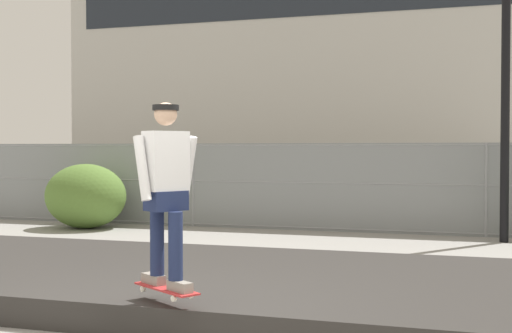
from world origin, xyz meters
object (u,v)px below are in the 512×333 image
street_lamp (506,23)px  skateboard (166,289)px  parked_car_near (233,183)px  shrub_left (86,196)px  skater (166,183)px

street_lamp → skateboard: bearing=-113.6°
parked_car_near → street_lamp: bearing=-26.3°
skateboard → street_lamp: (3.32, 7.59, 3.59)m
skateboard → shrub_left: (-5.26, 7.21, 0.25)m
skater → parked_car_near: skater is taller
street_lamp → shrub_left: size_ratio=3.55×
skateboard → parked_car_near: parked_car_near is taller
parked_car_near → shrub_left: parked_car_near is taller
shrub_left → skateboard: bearing=-53.9°
parked_car_near → shrub_left: 4.16m
skater → street_lamp: street_lamp is taller
skateboard → shrub_left: 8.93m
parked_car_near → shrub_left: (-2.14, -3.57, -0.14)m
street_lamp → shrub_left: street_lamp is taller
skateboard → skater: skater is taller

